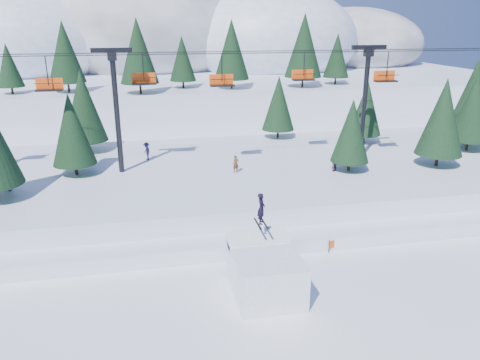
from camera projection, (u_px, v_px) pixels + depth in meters
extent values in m
plane|color=white|center=(281.00, 301.00, 26.02)|extent=(160.00, 160.00, 0.00)
cube|color=white|center=(225.00, 179.00, 42.30)|extent=(70.00, 22.00, 2.50)
cube|color=white|center=(249.00, 232.00, 33.25)|extent=(70.00, 6.00, 1.10)
cube|color=white|center=(179.00, 87.00, 88.09)|extent=(110.00, 60.00, 6.00)
ellipsoid|color=white|center=(19.00, 41.00, 83.72)|extent=(36.00, 32.40, 19.80)
ellipsoid|color=#605B59|center=(143.00, 29.00, 92.90)|extent=(44.00, 39.60, 26.40)
ellipsoid|color=white|center=(270.00, 39.00, 90.66)|extent=(34.00, 30.60, 19.72)
ellipsoid|color=#605B59|center=(352.00, 44.00, 100.46)|extent=(30.00, 27.00, 15.00)
cylinder|color=black|center=(141.00, 88.00, 59.46)|extent=(0.26, 0.26, 1.30)
cone|color=#1C3E1E|center=(138.00, 51.00, 57.96)|extent=(4.82, 4.82, 7.97)
cylinder|color=black|center=(232.00, 84.00, 63.90)|extent=(0.26, 0.26, 1.27)
cone|color=#1C3E1E|center=(232.00, 49.00, 62.43)|extent=(4.73, 4.73, 7.83)
cylinder|color=black|center=(302.00, 82.00, 65.45)|extent=(0.26, 0.26, 1.38)
cone|color=#1C3E1E|center=(304.00, 45.00, 63.86)|extent=(5.13, 5.13, 8.49)
cylinder|color=black|center=(69.00, 87.00, 60.62)|extent=(0.26, 0.26, 1.25)
cone|color=#1C3E1E|center=(65.00, 52.00, 59.18)|extent=(4.63, 4.63, 7.66)
cylinder|color=black|center=(335.00, 81.00, 68.44)|extent=(0.26, 0.26, 1.00)
cone|color=#1C3E1E|center=(337.00, 55.00, 67.29)|extent=(3.72, 3.72, 6.15)
cylinder|color=black|center=(12.00, 90.00, 59.32)|extent=(0.26, 0.26, 0.87)
cone|color=#1C3E1E|center=(8.00, 65.00, 58.31)|extent=(3.25, 3.25, 5.37)
cylinder|color=black|center=(183.00, 84.00, 64.54)|extent=(0.26, 0.26, 0.97)
cone|color=#1C3E1E|center=(182.00, 58.00, 63.42)|extent=(3.61, 3.61, 5.97)
cube|color=white|center=(266.00, 274.00, 26.35)|extent=(3.67, 4.53, 2.48)
cube|color=white|center=(258.00, 239.00, 27.74)|extent=(3.67, 1.59, 0.88)
imported|color=black|center=(261.00, 208.00, 26.77)|extent=(0.63, 0.78, 1.85)
cube|color=black|center=(258.00, 224.00, 27.04)|extent=(0.11, 1.65, 0.03)
cube|color=black|center=(264.00, 223.00, 27.11)|extent=(0.11, 1.65, 0.03)
cylinder|color=black|center=(117.00, 114.00, 38.56)|extent=(0.44, 0.44, 10.00)
cube|color=black|center=(112.00, 50.00, 36.92)|extent=(3.20, 0.35, 0.35)
cube|color=black|center=(112.00, 56.00, 37.06)|extent=(0.70, 0.70, 0.70)
cylinder|color=black|center=(364.00, 105.00, 42.77)|extent=(0.44, 0.44, 10.00)
cube|color=black|center=(369.00, 47.00, 41.12)|extent=(3.20, 0.35, 0.35)
cube|color=black|center=(369.00, 52.00, 41.27)|extent=(0.70, 0.70, 0.70)
cylinder|color=black|center=(250.00, 53.00, 38.00)|extent=(46.00, 0.06, 0.06)
cylinder|color=black|center=(244.00, 51.00, 40.23)|extent=(46.00, 0.06, 0.06)
cylinder|color=black|center=(47.00, 71.00, 35.34)|extent=(0.08, 0.08, 2.20)
cube|color=black|center=(49.00, 90.00, 35.81)|extent=(2.00, 0.75, 0.12)
cube|color=#FF510F|center=(49.00, 84.00, 36.01)|extent=(2.00, 0.10, 0.85)
cylinder|color=black|center=(48.00, 83.00, 35.31)|extent=(2.00, 0.06, 0.06)
cylinder|color=black|center=(143.00, 66.00, 38.93)|extent=(0.08, 0.08, 2.20)
cube|color=black|center=(144.00, 84.00, 39.40)|extent=(2.00, 0.75, 0.12)
cube|color=#FF510F|center=(144.00, 78.00, 39.61)|extent=(2.00, 0.10, 0.85)
cylinder|color=black|center=(144.00, 78.00, 38.90)|extent=(2.00, 0.06, 0.06)
cylinder|color=black|center=(222.00, 67.00, 37.91)|extent=(0.08, 0.08, 2.20)
cube|color=black|center=(222.00, 86.00, 38.37)|extent=(2.00, 0.75, 0.12)
cube|color=#FF510F|center=(221.00, 79.00, 38.58)|extent=(2.00, 0.10, 0.85)
cylinder|color=black|center=(223.00, 79.00, 37.87)|extent=(2.00, 0.06, 0.06)
cylinder|color=black|center=(304.00, 63.00, 41.63)|extent=(0.08, 0.08, 2.20)
cube|color=black|center=(303.00, 80.00, 42.10)|extent=(2.00, 0.75, 0.12)
cube|color=#FF510F|center=(302.00, 74.00, 42.30)|extent=(2.00, 0.10, 0.85)
cylinder|color=black|center=(305.00, 74.00, 41.59)|extent=(2.00, 0.06, 0.06)
cylinder|color=black|center=(387.00, 64.00, 40.70)|extent=(0.08, 0.08, 2.20)
cube|color=black|center=(386.00, 81.00, 41.17)|extent=(2.00, 0.75, 0.12)
cube|color=#FF510F|center=(384.00, 75.00, 41.38)|extent=(2.00, 0.10, 0.85)
cylinder|color=black|center=(388.00, 75.00, 40.67)|extent=(2.00, 0.06, 0.06)
cylinder|color=black|center=(437.00, 160.00, 41.66)|extent=(0.26, 0.26, 1.08)
cone|color=#1C3E1E|center=(443.00, 117.00, 40.42)|extent=(4.02, 4.02, 6.66)
cylinder|color=black|center=(467.00, 145.00, 46.68)|extent=(0.26, 0.26, 1.06)
cone|color=#1C3E1E|center=(473.00, 107.00, 45.46)|extent=(3.92, 3.92, 6.49)
cylinder|color=black|center=(467.00, 136.00, 50.07)|extent=(0.26, 0.26, 1.20)
cone|color=#1C3E1E|center=(473.00, 96.00, 48.69)|extent=(4.46, 4.46, 7.37)
cylinder|color=black|center=(364.00, 138.00, 49.65)|extent=(0.26, 0.26, 0.91)
cone|color=#1C3E1E|center=(366.00, 108.00, 48.60)|extent=(3.39, 3.39, 5.60)
cylinder|color=black|center=(88.00, 146.00, 46.24)|extent=(0.26, 0.26, 1.12)
cone|color=#1C3E1E|center=(83.00, 106.00, 44.95)|extent=(4.15, 4.15, 6.86)
cylinder|color=black|center=(278.00, 133.00, 51.72)|extent=(0.26, 0.26, 0.95)
cone|color=#1C3E1E|center=(279.00, 103.00, 50.63)|extent=(3.52, 3.52, 5.81)
cylinder|color=black|center=(76.00, 169.00, 39.27)|extent=(0.26, 0.26, 0.96)
cone|color=#1C3E1E|center=(71.00, 129.00, 38.17)|extent=(3.55, 3.55, 5.87)
cylinder|color=black|center=(349.00, 166.00, 40.29)|extent=(0.26, 0.26, 0.87)
cone|color=#1C3E1E|center=(351.00, 131.00, 39.29)|extent=(3.24, 3.24, 5.35)
imported|color=#1A332C|center=(358.00, 138.00, 48.23)|extent=(0.94, 0.94, 1.65)
imported|color=brown|center=(236.00, 164.00, 39.72)|extent=(0.61, 0.47, 1.49)
imported|color=#29253C|center=(6.00, 179.00, 35.42)|extent=(1.11, 1.02, 1.84)
imported|color=#3F2135|center=(335.00, 163.00, 40.07)|extent=(0.92, 0.85, 1.51)
imported|color=#2D234D|center=(147.00, 151.00, 43.33)|extent=(0.94, 1.22, 1.67)
cylinder|color=black|center=(329.00, 247.00, 31.31)|extent=(0.06, 0.06, 0.90)
cylinder|color=black|center=(360.00, 237.00, 32.65)|extent=(0.06, 0.06, 0.90)
cube|color=#FF510F|center=(345.00, 241.00, 31.95)|extent=(2.66, 0.95, 0.55)
cylinder|color=black|center=(339.00, 232.00, 33.39)|extent=(0.06, 0.06, 0.90)
cylinder|color=black|center=(378.00, 232.00, 33.50)|extent=(0.06, 0.06, 0.90)
cube|color=#FF510F|center=(358.00, 231.00, 33.41)|extent=(2.77, 0.50, 0.55)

